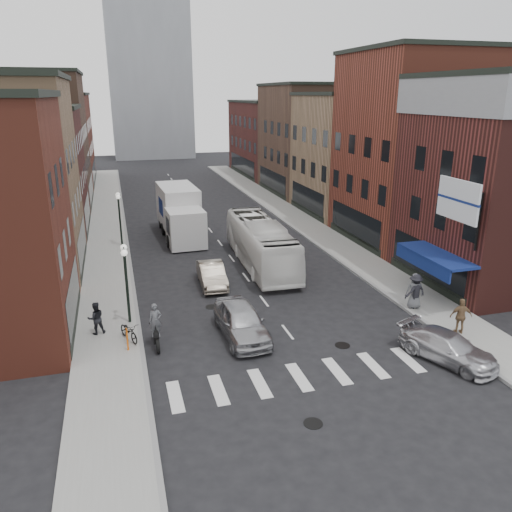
{
  "coord_description": "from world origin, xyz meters",
  "views": [
    {
      "loc": [
        -7.55,
        -19.84,
        11.14
      ],
      "look_at": [
        -0.45,
        5.09,
        2.69
      ],
      "focal_mm": 35.0,
      "sensor_mm": 36.0,
      "label": 1
    }
  ],
  "objects_px": {
    "billboard_sign": "(459,201)",
    "curb_car": "(448,347)",
    "streetlamp_near": "(126,270)",
    "ped_right_b": "(461,316)",
    "parked_bicycle": "(129,331)",
    "ped_right_a": "(415,291)",
    "bike_rack": "(127,339)",
    "transit_bus": "(261,243)",
    "motorcycle_rider": "(156,327)",
    "ped_right_c": "(415,291)",
    "box_truck": "(180,213)",
    "sedan_left_near": "(241,321)",
    "streetlamp_far": "(119,210)",
    "ped_left_solo": "(96,318)",
    "sedan_left_far": "(212,275)"
  },
  "relations": [
    {
      "from": "parked_bicycle",
      "to": "ped_right_a",
      "type": "distance_m",
      "value": 14.92
    },
    {
      "from": "sedan_left_far",
      "to": "ped_right_b",
      "type": "distance_m",
      "value": 14.17
    },
    {
      "from": "ped_right_a",
      "to": "sedan_left_near",
      "type": "bearing_deg",
      "value": -5.43
    },
    {
      "from": "streetlamp_near",
      "to": "bike_rack",
      "type": "distance_m",
      "value": 3.59
    },
    {
      "from": "bike_rack",
      "to": "ped_right_b",
      "type": "relative_size",
      "value": 0.45
    },
    {
      "from": "streetlamp_far",
      "to": "parked_bicycle",
      "type": "distance_m",
      "value": 16.15
    },
    {
      "from": "streetlamp_near",
      "to": "transit_bus",
      "type": "relative_size",
      "value": 0.37
    },
    {
      "from": "billboard_sign",
      "to": "parked_bicycle",
      "type": "relative_size",
      "value": 2.23
    },
    {
      "from": "sedan_left_near",
      "to": "ped_right_c",
      "type": "bearing_deg",
      "value": 0.94
    },
    {
      "from": "motorcycle_rider",
      "to": "ped_right_c",
      "type": "relative_size",
      "value": 1.11
    },
    {
      "from": "ped_right_a",
      "to": "box_truck",
      "type": "bearing_deg",
      "value": -68.78
    },
    {
      "from": "billboard_sign",
      "to": "sedan_left_near",
      "type": "bearing_deg",
      "value": 176.6
    },
    {
      "from": "streetlamp_near",
      "to": "bike_rack",
      "type": "relative_size",
      "value": 5.14
    },
    {
      "from": "curb_car",
      "to": "parked_bicycle",
      "type": "relative_size",
      "value": 2.65
    },
    {
      "from": "transit_bus",
      "to": "curb_car",
      "type": "xyz_separation_m",
      "value": [
        4.21,
        -14.52,
        -0.91
      ]
    },
    {
      "from": "transit_bus",
      "to": "bike_rack",
      "type": "bearing_deg",
      "value": -131.15
    },
    {
      "from": "billboard_sign",
      "to": "ped_right_a",
      "type": "bearing_deg",
      "value": 137.57
    },
    {
      "from": "streetlamp_far",
      "to": "bike_rack",
      "type": "relative_size",
      "value": 5.14
    },
    {
      "from": "box_truck",
      "to": "sedan_left_near",
      "type": "relative_size",
      "value": 1.92
    },
    {
      "from": "sedan_left_far",
      "to": "curb_car",
      "type": "height_order",
      "value": "sedan_left_far"
    },
    {
      "from": "curb_car",
      "to": "ped_left_solo",
      "type": "height_order",
      "value": "ped_left_solo"
    },
    {
      "from": "streetlamp_far",
      "to": "sedan_left_near",
      "type": "relative_size",
      "value": 0.85
    },
    {
      "from": "motorcycle_rider",
      "to": "ped_right_c",
      "type": "height_order",
      "value": "motorcycle_rider"
    },
    {
      "from": "bike_rack",
      "to": "streetlamp_far",
      "type": "bearing_deg",
      "value": 89.31
    },
    {
      "from": "billboard_sign",
      "to": "streetlamp_far",
      "type": "height_order",
      "value": "billboard_sign"
    },
    {
      "from": "ped_left_solo",
      "to": "ped_right_a",
      "type": "distance_m",
      "value": 16.43
    },
    {
      "from": "billboard_sign",
      "to": "motorcycle_rider",
      "type": "relative_size",
      "value": 1.74
    },
    {
      "from": "bike_rack",
      "to": "ped_right_b",
      "type": "distance_m",
      "value": 15.7
    },
    {
      "from": "ped_right_a",
      "to": "ped_right_b",
      "type": "distance_m",
      "value": 3.25
    },
    {
      "from": "streetlamp_near",
      "to": "ped_left_solo",
      "type": "relative_size",
      "value": 2.56
    },
    {
      "from": "streetlamp_near",
      "to": "ped_right_b",
      "type": "xyz_separation_m",
      "value": [
        15.22,
        -5.64,
        -1.88
      ]
    },
    {
      "from": "ped_right_a",
      "to": "billboard_sign",
      "type": "bearing_deg",
      "value": 129.55
    },
    {
      "from": "box_truck",
      "to": "ped_right_b",
      "type": "bearing_deg",
      "value": -65.94
    },
    {
      "from": "transit_bus",
      "to": "ped_right_a",
      "type": "xyz_separation_m",
      "value": [
        5.82,
        -9.44,
        -0.43
      ]
    },
    {
      "from": "sedan_left_far",
      "to": "ped_left_solo",
      "type": "height_order",
      "value": "ped_left_solo"
    },
    {
      "from": "sedan_left_far",
      "to": "ped_right_a",
      "type": "xyz_separation_m",
      "value": [
        9.75,
        -6.65,
        0.42
      ]
    },
    {
      "from": "billboard_sign",
      "to": "ped_left_solo",
      "type": "bearing_deg",
      "value": 171.6
    },
    {
      "from": "box_truck",
      "to": "sedan_left_far",
      "type": "distance_m",
      "value": 11.43
    },
    {
      "from": "sedan_left_far",
      "to": "ped_right_b",
      "type": "height_order",
      "value": "ped_right_b"
    },
    {
      "from": "ped_left_solo",
      "to": "billboard_sign",
      "type": "bearing_deg",
      "value": 160.14
    },
    {
      "from": "motorcycle_rider",
      "to": "transit_bus",
      "type": "height_order",
      "value": "transit_bus"
    },
    {
      "from": "motorcycle_rider",
      "to": "ped_right_c",
      "type": "distance_m",
      "value": 13.7
    },
    {
      "from": "streetlamp_far",
      "to": "sedan_left_near",
      "type": "bearing_deg",
      "value": -73.16
    },
    {
      "from": "motorcycle_rider",
      "to": "sedan_left_far",
      "type": "bearing_deg",
      "value": 64.48
    },
    {
      "from": "streetlamp_far",
      "to": "sedan_left_near",
      "type": "height_order",
      "value": "streetlamp_far"
    },
    {
      "from": "bike_rack",
      "to": "streetlamp_near",
      "type": "bearing_deg",
      "value": 85.76
    },
    {
      "from": "box_truck",
      "to": "sedan_left_far",
      "type": "height_order",
      "value": "box_truck"
    },
    {
      "from": "sedan_left_far",
      "to": "ped_right_a",
      "type": "bearing_deg",
      "value": -31.54
    },
    {
      "from": "parked_bicycle",
      "to": "ped_right_b",
      "type": "distance_m",
      "value": 15.75
    },
    {
      "from": "billboard_sign",
      "to": "curb_car",
      "type": "distance_m",
      "value": 7.35
    }
  ]
}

